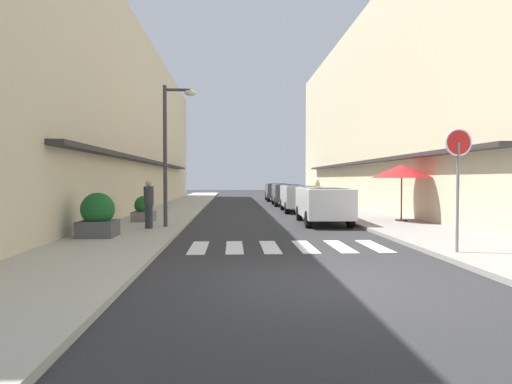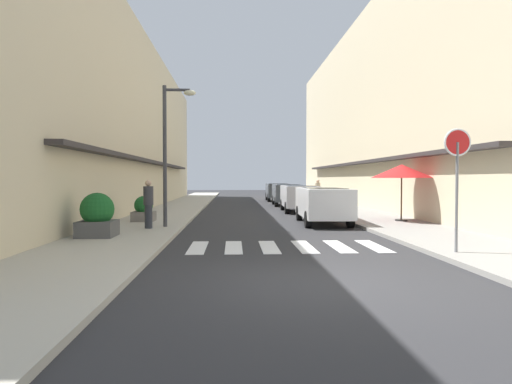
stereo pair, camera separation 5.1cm
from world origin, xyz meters
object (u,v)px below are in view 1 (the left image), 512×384
parked_car_near (323,201)px  parked_car_far (286,192)px  cafe_umbrella (402,171)px  street_lamp (171,140)px  pedestrian_walking_near (149,203)px  planter_corner (98,216)px  parked_car_mid (299,195)px  round_street_sign (458,157)px  parked_car_distant (277,190)px  planter_midblock (144,210)px  pedestrian_walking_far (317,192)px

parked_car_near → parked_car_far: (-0.00, 12.13, -0.00)m
cafe_umbrella → street_lamp: bearing=-169.8°
parked_car_far → pedestrian_walking_near: pedestrian_walking_near is taller
planter_corner → parked_car_far: bearing=65.1°
parked_car_far → parked_car_mid: bearing=-90.0°
parked_car_mid → cafe_umbrella: cafe_umbrella is taller
parked_car_near → cafe_umbrella: bearing=-1.5°
round_street_sign → planter_corner: 9.91m
parked_car_distant → planter_corner: bearing=-108.7°
parked_car_near → cafe_umbrella: cafe_umbrella is taller
pedestrian_walking_near → parked_car_near: bearing=-19.6°
street_lamp → cafe_umbrella: bearing=10.2°
parked_car_near → parked_car_far: 12.13m
parked_car_near → planter_corner: (-7.66, -4.36, -0.19)m
parked_car_mid → planter_midblock: 9.47m
parked_car_far → planter_corner: bearing=-114.9°
planter_corner → planter_midblock: bearing=85.3°
planter_midblock → pedestrian_walking_far: size_ratio=0.61×
parked_car_distant → planter_corner: 23.94m
parked_car_near → parked_car_distant: bearing=90.0°
pedestrian_walking_near → pedestrian_walking_far: pedestrian_walking_far is taller
cafe_umbrella → planter_midblock: (-10.49, 0.44, -1.56)m
street_lamp → cafe_umbrella: street_lamp is taller
parked_car_far → parked_car_distant: size_ratio=0.98×
round_street_sign → street_lamp: size_ratio=0.57×
round_street_sign → street_lamp: street_lamp is taller
street_lamp → cafe_umbrella: (9.10, 1.64, -1.08)m
pedestrian_walking_far → street_lamp: bearing=-58.2°
planter_midblock → cafe_umbrella: bearing=-2.4°
parked_car_distant → pedestrian_walking_near: size_ratio=2.50×
parked_car_far → pedestrian_walking_far: pedestrian_walking_far is taller
parked_car_distant → parked_car_near: bearing=-90.0°
parked_car_mid → street_lamp: bearing=-125.9°
round_street_sign → cafe_umbrella: (1.64, 7.48, -0.19)m
parked_car_near → pedestrian_walking_far: (1.88, 10.70, 0.08)m
parked_car_distant → planter_corner: parked_car_distant is taller
cafe_umbrella → planter_corner: size_ratio=1.90×
parked_car_distant → pedestrian_walking_far: pedestrian_walking_far is taller
cafe_umbrella → pedestrian_walking_far: cafe_umbrella is taller
pedestrian_walking_near → parked_car_mid: bearing=14.4°
parked_car_mid → pedestrian_walking_far: 4.69m
parked_car_far → pedestrian_walking_far: 2.37m
parked_car_far → planter_corner: parked_car_far is taller
parked_car_near → parked_car_distant: same height
street_lamp → cafe_umbrella: 9.31m
parked_car_far → pedestrian_walking_far: size_ratio=2.43×
round_street_sign → planter_corner: bearing=160.9°
parked_car_distant → cafe_umbrella: size_ratio=1.69×
parked_car_distant → pedestrian_walking_near: (-6.57, -20.56, 0.08)m
parked_car_near → parked_car_distant: size_ratio=1.08×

